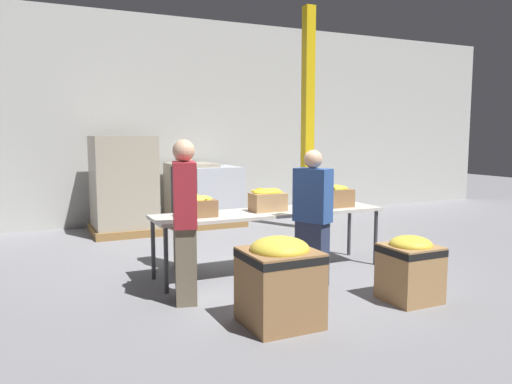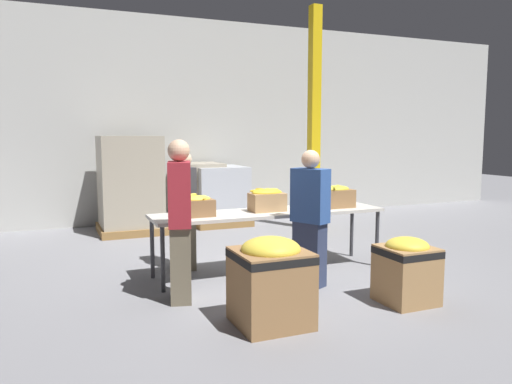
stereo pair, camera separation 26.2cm
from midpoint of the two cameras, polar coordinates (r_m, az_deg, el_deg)
name	(u,v)px [view 1 (the left image)]	position (r m, az deg, el deg)	size (l,w,h in m)	color
ground_plane	(270,271)	(6.42, 0.45, -9.07)	(30.00, 30.00, 0.00)	gray
wall_back	(176,121)	(10.11, -9.91, 8.03)	(16.00, 0.08, 4.00)	#B7B7B2
sorting_table	(270,215)	(6.26, 0.45, -2.65)	(2.96, 0.71, 0.78)	beige
banana_box_0	(198,206)	(5.86, -7.97, -1.58)	(0.41, 0.29, 0.27)	olive
banana_box_1	(268,199)	(6.22, 0.15, -0.86)	(0.43, 0.27, 0.29)	tan
banana_box_2	(335,196)	(6.65, 7.89, -0.41)	(0.44, 0.33, 0.30)	olive
volunteer_0	(312,219)	(5.73, 5.17, -3.05)	(0.37, 0.47, 1.56)	#2D3856
volunteer_1	(185,222)	(5.19, -9.57, -3.44)	(0.33, 0.49, 1.68)	#6B604C
volunteer_2	(184,211)	(6.44, -9.35, -2.19)	(0.23, 0.42, 1.52)	#6B604C
donation_bin_0	(280,278)	(4.60, 1.06, -9.85)	(0.64, 0.64, 0.82)	olive
donation_bin_1	(410,266)	(5.45, 15.88, -8.18)	(0.52, 0.52, 0.69)	#A37A4C
support_pillar	(308,120)	(9.18, 5.11, 8.25)	(0.18, 0.18, 4.00)	yellow
pallet_stack_0	(192,195)	(9.64, -8.15, -0.31)	(0.94, 0.94, 1.19)	olive
pallet_stack_1	(212,196)	(9.63, -5.83, -0.48)	(1.06, 1.06, 1.12)	olive
pallet_stack_2	(123,186)	(9.02, -15.72, 0.70)	(1.12, 1.12, 1.71)	olive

